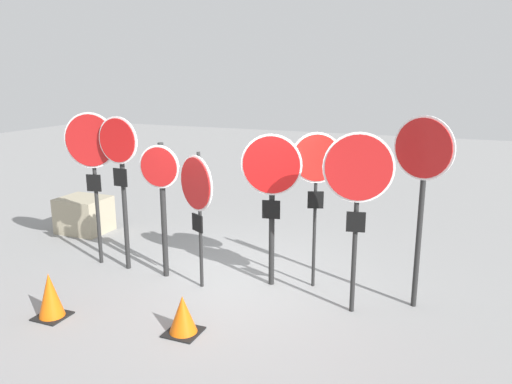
% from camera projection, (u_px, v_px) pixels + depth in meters
% --- Properties ---
extents(ground_plane, '(40.00, 40.00, 0.00)m').
position_uv_depth(ground_plane, '(238.00, 283.00, 7.83)').
color(ground_plane, gray).
extents(stop_sign_0, '(0.89, 0.24, 2.60)m').
position_uv_depth(stop_sign_0, '(92.00, 153.00, 8.17)').
color(stop_sign_0, black).
rests_on(stop_sign_0, ground).
extents(stop_sign_1, '(0.76, 0.15, 2.55)m').
position_uv_depth(stop_sign_1, '(120.00, 163.00, 7.95)').
color(stop_sign_1, black).
rests_on(stop_sign_1, ground).
extents(stop_sign_2, '(0.67, 0.17, 2.18)m').
position_uv_depth(stop_sign_2, '(161.00, 188.00, 7.73)').
color(stop_sign_2, black).
rests_on(stop_sign_2, ground).
extents(stop_sign_3, '(0.74, 0.42, 2.10)m').
position_uv_depth(stop_sign_3, '(197.00, 191.00, 7.32)').
color(stop_sign_3, black).
rests_on(stop_sign_3, ground).
extents(stop_sign_4, '(0.90, 0.22, 2.36)m').
position_uv_depth(stop_sign_4, '(272.00, 181.00, 7.36)').
color(stop_sign_4, black).
rests_on(stop_sign_4, ground).
extents(stop_sign_5, '(0.71, 0.28, 2.39)m').
position_uv_depth(stop_sign_5, '(316.00, 171.00, 7.26)').
color(stop_sign_5, black).
rests_on(stop_sign_5, ground).
extents(stop_sign_6, '(0.91, 0.22, 2.49)m').
position_uv_depth(stop_sign_6, '(358.00, 182.00, 6.43)').
color(stop_sign_6, black).
rests_on(stop_sign_6, ground).
extents(stop_sign_7, '(0.79, 0.36, 2.68)m').
position_uv_depth(stop_sign_7, '(422.00, 171.00, 6.58)').
color(stop_sign_7, black).
rests_on(stop_sign_7, ground).
extents(traffic_cone_0, '(0.43, 0.43, 0.51)m').
position_uv_depth(traffic_cone_0, '(183.00, 315.00, 6.27)').
color(traffic_cone_0, black).
rests_on(traffic_cone_0, ground).
extents(traffic_cone_1, '(0.41, 0.41, 0.63)m').
position_uv_depth(traffic_cone_1, '(50.00, 296.00, 6.67)').
color(traffic_cone_1, black).
rests_on(traffic_cone_1, ground).
extents(storage_crate, '(0.96, 0.80, 0.72)m').
position_uv_depth(storage_crate, '(84.00, 215.00, 10.27)').
color(storage_crate, '#9E937A').
rests_on(storage_crate, ground).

